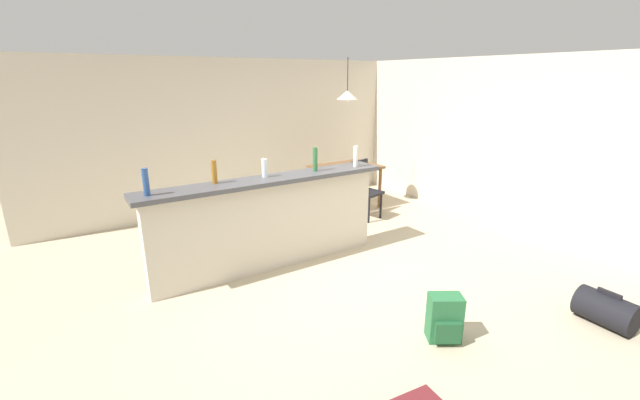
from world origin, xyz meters
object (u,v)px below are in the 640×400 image
at_px(bottle_amber, 214,172).
at_px(bottle_clear, 265,168).
at_px(dining_table, 346,171).
at_px(pendant_lamp, 347,95).
at_px(duffel_bag_black, 606,310).
at_px(dining_chair_near_partition, 363,186).
at_px(bottle_white, 356,156).
at_px(bottle_green, 315,159).
at_px(bottle_blue, 146,182).
at_px(backpack_green, 445,319).

relative_size(bottle_amber, bottle_clear, 1.22).
height_order(dining_table, pendant_lamp, pendant_lamp).
relative_size(pendant_lamp, duffel_bag_black, 1.42).
bearing_deg(dining_table, dining_chair_near_partition, -97.51).
distance_m(bottle_white, dining_table, 1.83).
height_order(bottle_amber, pendant_lamp, pendant_lamp).
xyz_separation_m(bottle_amber, duffel_bag_black, (2.65, -2.85, -1.08)).
bearing_deg(bottle_white, bottle_green, 174.83).
bearing_deg(bottle_blue, bottle_amber, 8.42).
bearing_deg(bottle_green, bottle_white, -5.17).
distance_m(bottle_white, duffel_bag_black, 3.05).
height_order(dining_chair_near_partition, backpack_green, dining_chair_near_partition).
height_order(dining_chair_near_partition, pendant_lamp, pendant_lamp).
relative_size(bottle_white, dining_chair_near_partition, 0.28).
relative_size(bottle_white, backpack_green, 0.63).
xyz_separation_m(bottle_blue, backpack_green, (1.92, -2.09, -1.03)).
bearing_deg(dining_chair_near_partition, bottle_blue, -165.76).
xyz_separation_m(bottle_clear, duffel_bag_black, (2.07, -2.83, -1.06)).
bearing_deg(duffel_bag_black, bottle_clear, 126.17).
xyz_separation_m(bottle_amber, dining_table, (2.74, 1.34, -0.58)).
distance_m(dining_table, dining_chair_near_partition, 0.61).
bearing_deg(bottle_amber, bottle_clear, -2.40).
xyz_separation_m(bottle_blue, bottle_green, (1.94, 0.03, 0.01)).
bearing_deg(dining_chair_near_partition, duffel_bag_black, -90.22).
bearing_deg(dining_table, bottle_white, -122.44).
bearing_deg(duffel_bag_black, bottle_green, 117.04).
xyz_separation_m(bottle_green, duffel_bag_black, (1.42, -2.78, -1.10)).
xyz_separation_m(pendant_lamp, backpack_green, (-1.48, -3.47, -1.72)).
bearing_deg(duffel_bag_black, bottle_blue, 140.70).
distance_m(bottle_amber, pendant_lamp, 3.05).
distance_m(bottle_blue, dining_table, 3.78).
bearing_deg(bottle_amber, pendant_lamp, 25.34).
bearing_deg(duffel_bag_black, dining_table, 88.75).
relative_size(pendant_lamp, backpack_green, 1.65).
distance_m(bottle_clear, backpack_green, 2.48).
height_order(bottle_blue, dining_chair_near_partition, bottle_blue).
relative_size(bottle_clear, dining_table, 0.19).
height_order(bottle_clear, dining_table, bottle_clear).
height_order(bottle_clear, dining_chair_near_partition, bottle_clear).
relative_size(bottle_white, pendant_lamp, 0.38).
bearing_deg(bottle_green, pendant_lamp, 42.73).
xyz_separation_m(dining_table, backpack_green, (-1.52, -3.54, -0.44)).
distance_m(bottle_green, dining_table, 2.15).
relative_size(bottle_blue, dining_chair_near_partition, 0.29).
relative_size(bottle_white, duffel_bag_black, 0.54).
relative_size(bottle_amber, pendant_lamp, 0.37).
bearing_deg(pendant_lamp, bottle_amber, -154.66).
bearing_deg(duffel_bag_black, dining_chair_near_partition, 89.78).
relative_size(bottle_clear, bottle_white, 0.80).
height_order(bottle_clear, backpack_green, bottle_clear).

